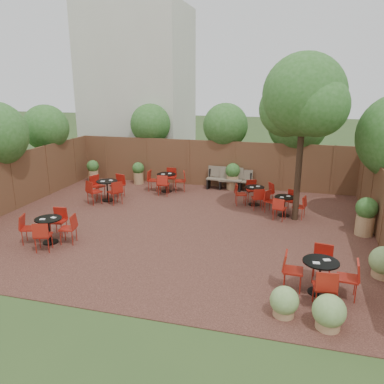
# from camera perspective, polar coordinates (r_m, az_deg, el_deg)

# --- Properties ---
(ground) EXTENTS (80.00, 80.00, 0.00)m
(ground) POSITION_cam_1_polar(r_m,az_deg,el_deg) (12.42, -2.37, -4.92)
(ground) COLOR #354F23
(ground) RESTS_ON ground
(courtyard_paving) EXTENTS (12.00, 10.00, 0.02)m
(courtyard_paving) POSITION_cam_1_polar(r_m,az_deg,el_deg) (12.42, -2.37, -4.88)
(courtyard_paving) COLOR #381F17
(courtyard_paving) RESTS_ON ground
(fence_back) EXTENTS (12.00, 0.08, 2.00)m
(fence_back) POSITION_cam_1_polar(r_m,az_deg,el_deg) (16.79, 2.76, 4.18)
(fence_back) COLOR brown
(fence_back) RESTS_ON ground
(fence_left) EXTENTS (0.08, 10.00, 2.00)m
(fence_left) POSITION_cam_1_polar(r_m,az_deg,el_deg) (15.00, -24.83, 1.27)
(fence_left) COLOR brown
(fence_left) RESTS_ON ground
(neighbour_building) EXTENTS (5.00, 4.00, 8.00)m
(neighbour_building) POSITION_cam_1_polar(r_m,az_deg,el_deg) (20.69, -7.88, 14.65)
(neighbour_building) COLOR beige
(neighbour_building) RESTS_ON ground
(overhang_foliage) EXTENTS (15.82, 10.73, 2.68)m
(overhang_foliage) POSITION_cam_1_polar(r_m,az_deg,el_deg) (14.16, -1.50, 8.96)
(overhang_foliage) COLOR #2A5C1E
(overhang_foliage) RESTS_ON ground
(courtyard_tree) EXTENTS (2.71, 2.61, 5.29)m
(courtyard_tree) POSITION_cam_1_polar(r_m,az_deg,el_deg) (12.58, 16.07, 12.83)
(courtyard_tree) COLOR black
(courtyard_tree) RESTS_ON courtyard_paving
(park_bench_left) EXTENTS (1.54, 0.58, 0.94)m
(park_bench_left) POSITION_cam_1_polar(r_m,az_deg,el_deg) (16.41, 4.86, 2.08)
(park_bench_left) COLOR brown
(park_bench_left) RESTS_ON courtyard_paving
(park_bench_right) EXTENTS (1.39, 0.50, 0.85)m
(park_bench_right) POSITION_cam_1_polar(r_m,az_deg,el_deg) (16.34, 6.42, 1.82)
(park_bench_right) COLOR brown
(park_bench_right) RESTS_ON courtyard_paving
(bistro_tables) EXTENTS (9.11, 8.29, 0.90)m
(bistro_tables) POSITION_cam_1_polar(r_m,az_deg,el_deg) (12.89, -1.25, -2.01)
(bistro_tables) COLOR black
(bistro_tables) RESTS_ON courtyard_paving
(planters) EXTENTS (11.53, 4.63, 1.15)m
(planters) POSITION_cam_1_polar(r_m,az_deg,el_deg) (15.17, 2.96, 1.34)
(planters) COLOR #A07950
(planters) RESTS_ON courtyard_paving
(low_shrubs) EXTENTS (2.79, 3.06, 0.74)m
(low_shrubs) POSITION_cam_1_polar(r_m,az_deg,el_deg) (8.87, 21.72, -12.66)
(low_shrubs) COLOR #A07950
(low_shrubs) RESTS_ON courtyard_paving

